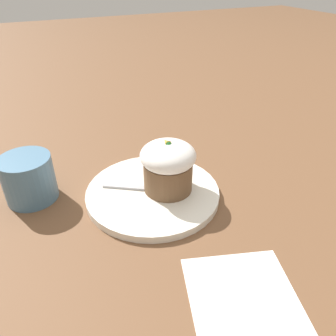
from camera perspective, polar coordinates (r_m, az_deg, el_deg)
name	(u,v)px	position (r m, az deg, el deg)	size (l,w,h in m)	color
ground_plane	(153,196)	(0.55, -2.65, -4.87)	(4.00, 4.00, 0.00)	brown
dessert_plate	(153,193)	(0.55, -2.67, -4.35)	(0.22, 0.22, 0.01)	white
carrot_cake	(168,165)	(0.52, 0.00, 0.47)	(0.09, 0.09, 0.09)	brown
spoon	(149,188)	(0.54, -3.30, -3.52)	(0.08, 0.11, 0.01)	#B7B7BC
coffee_cup	(28,178)	(0.58, -23.13, -1.57)	(0.11, 0.08, 0.08)	teal
paper_napkin	(246,304)	(0.42, 13.38, -22.05)	(0.18, 0.17, 0.00)	white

